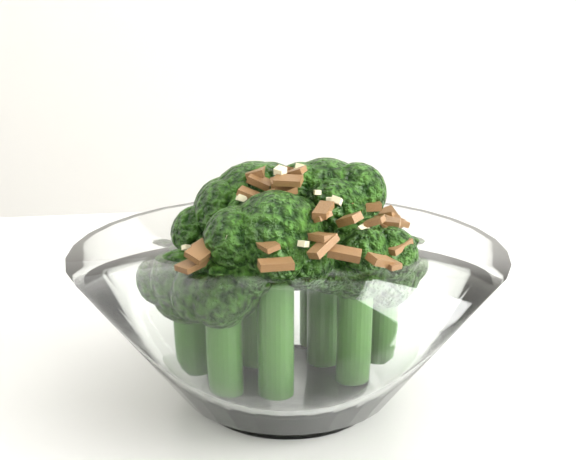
# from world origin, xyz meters

# --- Properties ---
(broccoli_dish) EXTENTS (0.23, 0.23, 0.13)m
(broccoli_dish) POSITION_xyz_m (0.04, 0.04, 0.80)
(broccoli_dish) COLOR white
(broccoli_dish) RESTS_ON table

